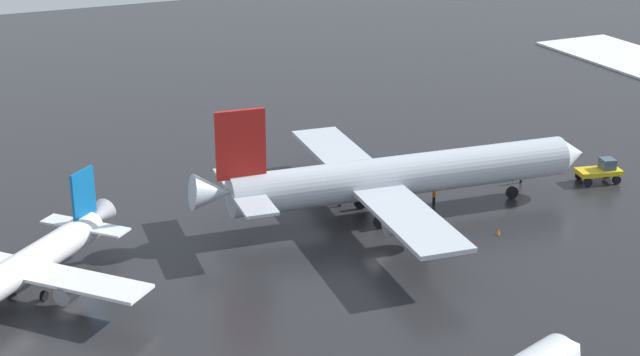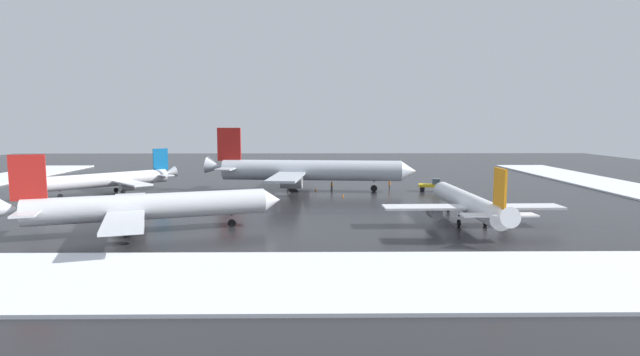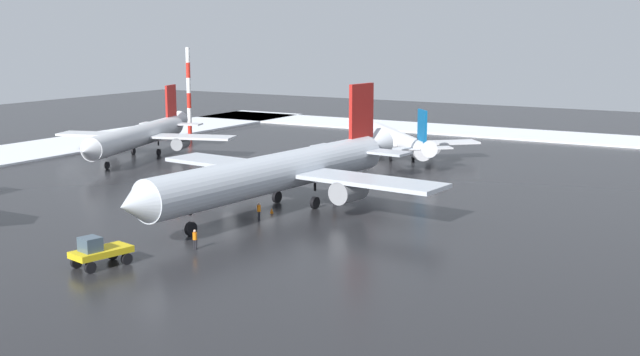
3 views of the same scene
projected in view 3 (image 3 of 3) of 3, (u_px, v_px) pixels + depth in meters
The scene contains 12 objects.
ground_plane at pixel (266, 198), 87.40m from camera, with size 240.00×240.00×0.00m, color #232326.
snow_bank_left at pixel (475, 131), 144.25m from camera, with size 14.00×116.00×0.30m, color white.
airplane_far_rear at pixel (281, 171), 81.12m from camera, with size 40.63×33.77×12.06m.
airplane_parked_portside at pixel (140, 135), 115.16m from camera, with size 31.55×26.59×9.62m.
airplane_distant_tail at pixel (399, 141), 113.66m from camera, with size 21.68×20.54×7.98m.
pushback_tug at pixel (98, 251), 61.85m from camera, with size 4.97×3.15×2.50m.
ground_crew_by_nose_gear at pixel (195, 238), 66.83m from camera, with size 0.36×0.36×1.71m.
ground_crew_beside_wing at pixel (259, 210), 77.20m from camera, with size 0.36×0.36×1.71m.
ground_crew_mid_apron at pixel (335, 198), 82.83m from camera, with size 0.36×0.36×1.71m.
antenna_mast at pixel (189, 93), 135.18m from camera, with size 0.70×0.70×15.29m.
traffic_cone_near_nose at pixel (272, 211), 80.24m from camera, with size 0.36×0.36×0.55m, color orange.
traffic_cone_mid_line at pixel (178, 211), 80.19m from camera, with size 0.36×0.36×0.55m, color orange.
Camera 3 is at (70.88, 48.25, 18.05)m, focal length 45.00 mm.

